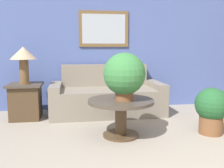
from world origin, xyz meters
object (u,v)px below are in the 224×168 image
Objects in this scene: coffee_table at (121,110)px; potted_plant_floor at (212,109)px; potted_plant_on_table at (124,75)px; table_lamp at (23,57)px; side_table at (26,101)px; couch_main at (107,98)px.

potted_plant_floor is at bearing -4.39° from coffee_table.
table_lamp is at bearing 142.08° from potted_plant_on_table.
potted_plant_floor is (2.62, -1.15, -0.67)m from table_lamp.
table_lamp is 0.95× the size of potted_plant_floor.
coffee_table is 1.36× the size of potted_plant_floor.
coffee_table is 1.44× the size of table_lamp.
potted_plant_floor reaches higher than side_table.
side_table is (-1.36, -0.12, 0.01)m from couch_main.
side_table is at bearing 156.23° from potted_plant_floor.
potted_plant_on_table is (1.42, -1.11, 0.53)m from side_table.
couch_main is 3.07× the size of potted_plant_floor.
potted_plant_floor is (1.20, -0.04, -0.47)m from potted_plant_on_table.
couch_main is 2.26× the size of coffee_table.
table_lamp is (-1.39, 1.06, 0.66)m from coffee_table.
side_table is 0.72m from table_lamp.
coffee_table is at bearing 175.61° from potted_plant_floor.
table_lamp is 1.82m from potted_plant_on_table.
coffee_table is 1.48× the size of side_table.
potted_plant_on_table is (0.06, -1.23, 0.54)m from couch_main.
couch_main is at bearing 92.77° from potted_plant_on_table.
couch_main reaches higher than potted_plant_floor.
potted_plant_floor is at bearing -23.77° from side_table.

